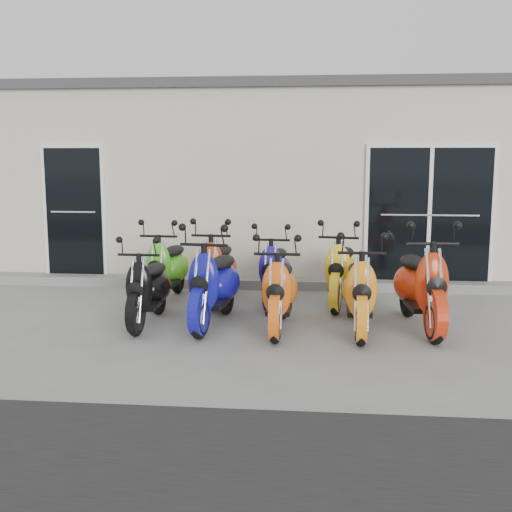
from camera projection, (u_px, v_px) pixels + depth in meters
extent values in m
plane|color=gray|center=(252.00, 319.00, 8.44)|extent=(80.00, 80.00, 0.00)
cube|color=beige|center=(278.00, 181.00, 13.30)|extent=(14.00, 6.00, 3.20)
cube|color=#3F3F42|center=(278.00, 98.00, 13.04)|extent=(14.20, 6.20, 0.16)
cube|color=gray|center=(265.00, 283.00, 10.42)|extent=(14.00, 0.40, 0.15)
cube|color=black|center=(74.00, 208.00, 10.69)|extent=(1.07, 0.08, 2.22)
cube|color=black|center=(429.00, 211.00, 10.13)|extent=(2.02, 0.08, 2.22)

